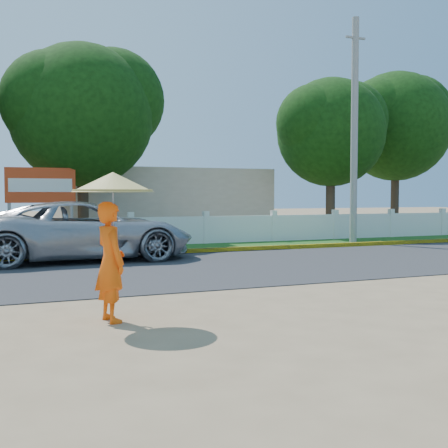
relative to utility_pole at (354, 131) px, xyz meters
name	(u,v)px	position (x,y,z in m)	size (l,w,h in m)	color
ground	(264,297)	(-8.71, -9.45, -4.49)	(120.00, 120.00, 0.00)	#9E8460
road	(188,268)	(-8.71, -4.95, -4.48)	(60.00, 7.00, 0.02)	#38383A
grass_verge	(140,250)	(-8.71, 0.30, -4.48)	(60.00, 3.50, 0.03)	#2D601E
curb	(153,253)	(-8.71, -1.40, -4.41)	(40.00, 0.18, 0.16)	yellow
fence	(131,232)	(-8.71, 1.75, -3.94)	(40.00, 0.10, 1.10)	silver
building_near	(159,202)	(-5.71, 8.55, -2.89)	(10.00, 6.00, 3.20)	#B7AD99
utility_pole	(354,131)	(0.00, 0.00, 0.00)	(0.28, 0.28, 8.98)	gray
vehicle	(85,231)	(-10.96, -2.12, -3.61)	(2.92, 6.33, 1.76)	#A3A5AB
monk_with_parasol	(112,224)	(-11.76, -10.38, -2.99)	(1.26, 1.26, 2.29)	#FF570D
billboard	(41,190)	(-11.81, 2.84, -2.35)	(2.50, 0.13, 2.95)	gray
tree_row	(107,122)	(-8.94, 4.90, 0.51)	(36.13, 7.31, 8.56)	#473828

